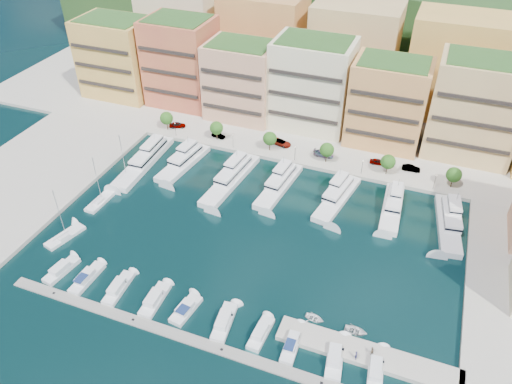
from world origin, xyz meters
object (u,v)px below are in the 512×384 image
cruiser_9 (376,370)px  car_4 (378,162)px  tender_0 (315,318)px  cruiser_3 (155,300)px  person_1 (372,351)px  lamppost_3 (362,165)px  cruiser_2 (118,288)px  cruiser_5 (224,322)px  person_0 (356,355)px  tree_4 (388,162)px  cruiser_7 (292,344)px  yacht_5 (393,205)px  car_1 (218,135)px  cruiser_4 (186,310)px  sailboat_1 (101,201)px  car_0 (177,125)px  yacht_1 (184,161)px  yacht_2 (232,177)px  lamppost_0 (175,127)px  cruiser_1 (87,278)px  tender_2 (356,331)px  sailboat_0 (65,237)px  tree_2 (270,139)px  yacht_6 (449,221)px  car_3 (324,154)px  lamppost_1 (233,139)px  yacht_3 (280,183)px  lamppost_4 (435,179)px  tree_1 (216,128)px  car_2 (281,143)px  tree_5 (454,175)px  sailboat_2 (126,178)px  tree_3 (327,150)px  cruiser_6 (261,334)px  car_5 (411,168)px

cruiser_9 → car_4: (-10.72, 61.98, 1.17)m
tender_0 → cruiser_3: bearing=109.9°
cruiser_9 → person_1: bearing=117.1°
lamppost_3 → cruiser_2: lamppost_3 is taller
cruiser_5 → person_0: bearing=1.7°
tree_4 → cruiser_7: size_ratio=0.66×
yacht_5 → cruiser_5: bearing=-117.6°
cruiser_9 → car_1: size_ratio=2.34×
cruiser_4 → tender_0: (23.20, 6.97, -0.20)m
sailboat_1 → car_0: size_ratio=2.79×
yacht_1 → yacht_2: size_ratio=0.81×
yacht_5 → yacht_2: bearing=-176.0°
lamppost_0 → cruiser_1: (9.83, -55.82, -3.26)m
cruiser_7 → tender_2: 12.06m
sailboat_0 → sailboat_1: same height
cruiser_2 → cruiser_4: (14.89, -0.00, 0.02)m
cruiser_1 → cruiser_3: cruiser_1 is taller
tree_2 → yacht_1: tree_2 is taller
yacht_6 → car_3: 37.60m
sailboat_1 → lamppost_1: bearing=58.1°
tree_2 → lamppost_0: (-28.00, -2.30, -0.92)m
cruiser_4 → yacht_3: bearing=85.3°
cruiser_2 → tender_2: cruiser_2 is taller
tree_4 → lamppost_4: tree_4 is taller
yacht_6 → person_1: size_ratio=12.26×
lamppost_4 → yacht_1: bearing=-170.0°
tree_1 → person_0: (52.28, -57.37, -2.79)m
cruiser_9 → car_2: car_2 is taller
car_4 → person_1: (9.39, -59.37, 0.15)m
tree_1 → tree_5: same height
lamppost_1 → sailboat_2: sailboat_2 is taller
lamppost_1 → yacht_6: bearing=-11.4°
tree_2 → yacht_1: size_ratio=0.28×
cruiser_9 → person_0: 3.93m
cruiser_4 → car_0: bearing=119.5°
yacht_3 → lamppost_3: bearing=32.6°
tree_3 → lamppost_1: tree_3 is taller
lamppost_3 → cruiser_9: lamppost_3 is taller
yacht_1 → person_0: 70.92m
tender_2 → car_4: 55.46m
car_0 → car_1: 13.87m
cruiser_6 → car_2: car_2 is taller
tree_5 → tree_3: bearing=180.0°
tree_2 → cruiser_5: size_ratio=0.63×
lamppost_4 → sailboat_2: 78.01m
tree_3 → cruiser_3: size_ratio=0.65×
cruiser_2 → car_4: (39.91, 61.98, 1.17)m
yacht_2 → car_5: bearing=24.8°
cruiser_1 → car_0: (-11.76, 60.32, 1.24)m
sailboat_2 → car_4: 66.33m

